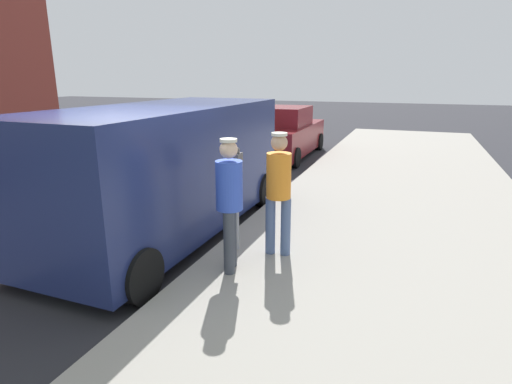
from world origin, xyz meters
name	(u,v)px	position (x,y,z in m)	size (l,w,h in m)	color
ground_plane	(137,260)	(0.00, 0.00, 0.00)	(80.00, 80.00, 0.00)	#2D2D33
sidewalk_slab	(386,299)	(3.50, 0.00, 0.07)	(5.00, 32.00, 0.15)	#9E998E
parking_meter_near	(236,181)	(1.35, 0.57, 1.18)	(0.14, 0.18, 1.52)	gray
pedestrian_in_blue	(229,197)	(1.53, -0.06, 1.14)	(0.34, 0.35, 1.72)	#383D47
pedestrian_in_orange	(279,186)	(1.96, 0.63, 1.15)	(0.36, 0.34, 1.73)	#4C608C
parked_van	(166,167)	(-0.15, 1.12, 1.15)	(2.19, 5.23, 2.15)	navy
parked_sedan_ahead	(283,134)	(-0.43, 8.59, 0.75)	(1.96, 4.41, 1.65)	maroon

